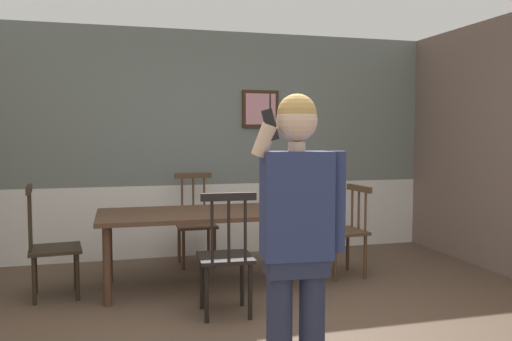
{
  "coord_description": "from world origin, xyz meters",
  "views": [
    {
      "loc": [
        -1.0,
        -3.41,
        1.46
      ],
      "look_at": [
        -0.11,
        -0.13,
        1.22
      ],
      "focal_mm": 36.81,
      "sensor_mm": 36.0,
      "label": 1
    }
  ],
  "objects_px": {
    "chair_by_doorway": "(226,256)",
    "chair_at_table_head": "(345,230)",
    "chair_near_window": "(196,222)",
    "person_figure": "(298,231)",
    "dining_table": "(208,219)",
    "chair_opposite_corner": "(50,245)"
  },
  "relations": [
    {
      "from": "chair_near_window",
      "to": "person_figure",
      "type": "height_order",
      "value": "person_figure"
    },
    {
      "from": "chair_near_window",
      "to": "chair_at_table_head",
      "type": "height_order",
      "value": "chair_near_window"
    },
    {
      "from": "chair_by_doorway",
      "to": "chair_at_table_head",
      "type": "height_order",
      "value": "chair_by_doorway"
    },
    {
      "from": "chair_by_doorway",
      "to": "person_figure",
      "type": "distance_m",
      "value": 1.53
    },
    {
      "from": "chair_near_window",
      "to": "person_figure",
      "type": "xyz_separation_m",
      "value": [
        0.06,
        -3.16,
        0.47
      ]
    },
    {
      "from": "dining_table",
      "to": "chair_near_window",
      "type": "bearing_deg",
      "value": 89.46
    },
    {
      "from": "dining_table",
      "to": "person_figure",
      "type": "distance_m",
      "value": 2.33
    },
    {
      "from": "dining_table",
      "to": "person_figure",
      "type": "height_order",
      "value": "person_figure"
    },
    {
      "from": "chair_at_table_head",
      "to": "chair_opposite_corner",
      "type": "bearing_deg",
      "value": 84.3
    },
    {
      "from": "dining_table",
      "to": "chair_at_table_head",
      "type": "relative_size",
      "value": 2.23
    },
    {
      "from": "chair_near_window",
      "to": "chair_by_doorway",
      "type": "distance_m",
      "value": 1.71
    },
    {
      "from": "dining_table",
      "to": "chair_by_doorway",
      "type": "height_order",
      "value": "chair_by_doorway"
    },
    {
      "from": "chair_near_window",
      "to": "chair_by_doorway",
      "type": "xyz_separation_m",
      "value": [
        -0.02,
        -1.71,
        0.01
      ]
    },
    {
      "from": "dining_table",
      "to": "chair_opposite_corner",
      "type": "xyz_separation_m",
      "value": [
        -1.42,
        0.01,
        -0.18
      ]
    },
    {
      "from": "chair_near_window",
      "to": "chair_at_table_head",
      "type": "relative_size",
      "value": 1.09
    },
    {
      "from": "chair_at_table_head",
      "to": "chair_opposite_corner",
      "type": "xyz_separation_m",
      "value": [
        -2.83,
        0.02,
        0.0
      ]
    },
    {
      "from": "dining_table",
      "to": "person_figure",
      "type": "bearing_deg",
      "value": -88.26
    },
    {
      "from": "chair_by_doorway",
      "to": "chair_opposite_corner",
      "type": "relative_size",
      "value": 1.0
    },
    {
      "from": "chair_near_window",
      "to": "person_figure",
      "type": "bearing_deg",
      "value": 90.1
    },
    {
      "from": "person_figure",
      "to": "chair_at_table_head",
      "type": "bearing_deg",
      "value": -115.76
    },
    {
      "from": "chair_at_table_head",
      "to": "person_figure",
      "type": "relative_size",
      "value": 0.56
    },
    {
      "from": "dining_table",
      "to": "person_figure",
      "type": "xyz_separation_m",
      "value": [
        0.07,
        -2.31,
        0.3
      ]
    }
  ]
}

